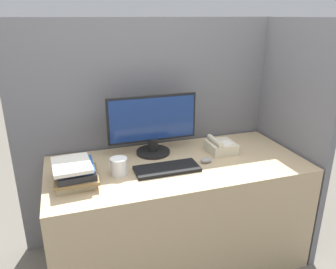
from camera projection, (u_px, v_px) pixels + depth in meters
cubicle_panel_rear at (159, 132)px, 2.43m from camera, size 2.03×0.04×1.61m
cubicle_panel_right at (289, 136)px, 2.34m from camera, size 0.04×0.80×1.61m
desk at (177, 212)px, 2.21m from camera, size 1.63×0.74×0.73m
monitor at (153, 127)px, 2.17m from camera, size 0.60×0.23×0.40m
keyboard at (167, 169)px, 1.99m from camera, size 0.39×0.17×0.02m
mouse at (206, 160)px, 2.09m from camera, size 0.07×0.04×0.03m
coffee_cup at (119, 166)px, 1.92m from camera, size 0.10×0.10×0.10m
book_stack at (74, 172)px, 1.82m from camera, size 0.25×0.30×0.13m
desk_telephone at (221, 146)px, 2.24m from camera, size 0.18×0.19×0.11m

